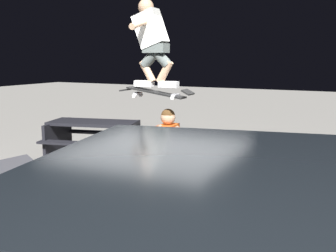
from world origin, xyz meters
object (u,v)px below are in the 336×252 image
Objects in this scene: kicker_ramp at (22,180)px; skater_airborne at (152,39)px; picnic_table_back at (94,134)px; trash_bin at (322,234)px; person_sitting_on_ledge at (165,153)px; ledge_box_main at (168,177)px; skateboard at (156,93)px.

skater_airborne is at bearing -173.34° from kicker_ramp.
trash_bin is at bearing 149.46° from picnic_table_back.
person_sitting_on_ledge is at bearing -27.55° from trash_bin.
person_sitting_on_ledge reaches higher than ledge_box_main.
ledge_box_main is 2.48m from picnic_table_back.
skater_airborne is 3.18m from picnic_table_back.
picnic_table_back is (2.20, -1.12, 0.27)m from ledge_box_main.
kicker_ramp is at bearing 6.74° from person_sitting_on_ledge.
skater_airborne reaches higher than ledge_box_main.
ledge_box_main is 1.49× the size of person_sitting_on_ledge.
ledge_box_main is 2.02m from skater_airborne.
ledge_box_main is at bearing -84.46° from skateboard.
person_sitting_on_ledge is at bearing -173.26° from kicker_ramp.
skateboard reaches higher than picnic_table_back.
person_sitting_on_ledge is 2.82m from picnic_table_back.
skateboard is 0.81× the size of kicker_ramp.
trash_bin is at bearing 146.13° from ledge_box_main.
person_sitting_on_ledge reaches higher than picnic_table_back.
picnic_table_back is 2.13× the size of trash_bin.
ledge_box_main is 2.71m from trash_bin.
ledge_box_main is at bearing -69.33° from person_sitting_on_ledge.
kicker_ramp is at bearing 6.66° from skater_airborne.
picnic_table_back is at bearing -26.90° from ledge_box_main.
trash_bin is (-2.20, 1.07, -1.05)m from skateboard.
skater_airborne reaches higher than kicker_ramp.
ledge_box_main is 0.98× the size of picnic_table_back.
ledge_box_main is at bearing -33.87° from trash_bin.
trash_bin reaches higher than picnic_table_back.
person_sitting_on_ledge is 1.40× the size of trash_bin.
skater_airborne reaches higher than skateboard.
skater_airborne is 0.89× the size of kicker_ramp.
skateboard is at bearing 10.98° from person_sitting_on_ledge.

